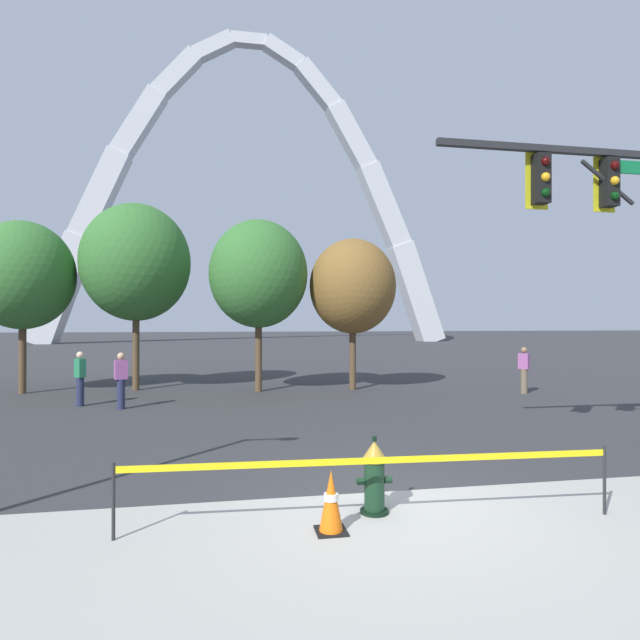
% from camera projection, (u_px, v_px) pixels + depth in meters
% --- Properties ---
extents(ground_plane, '(240.00, 240.00, 0.00)m').
position_uv_depth(ground_plane, '(391.00, 502.00, 6.93)').
color(ground_plane, '#333335').
extents(fire_hydrant, '(0.46, 0.48, 0.99)m').
position_uv_depth(fire_hydrant, '(374.00, 477.00, 6.51)').
color(fire_hydrant, black).
rests_on(fire_hydrant, ground).
extents(caution_tape_barrier, '(6.02, 0.32, 0.88)m').
position_uv_depth(caution_tape_barrier, '(374.00, 475.00, 6.07)').
color(caution_tape_barrier, '#232326').
rests_on(caution_tape_barrier, ground).
extents(traffic_cone_by_hydrant, '(0.36, 0.36, 0.73)m').
position_uv_depth(traffic_cone_by_hydrant, '(331.00, 502.00, 5.91)').
color(traffic_cone_by_hydrant, black).
rests_on(traffic_cone_by_hydrant, ground).
extents(traffic_signal_gantry, '(5.02, 0.44, 6.00)m').
position_uv_depth(traffic_signal_gantry, '(622.00, 236.00, 9.48)').
color(traffic_signal_gantry, '#232326').
rests_on(traffic_signal_gantry, ground).
extents(monument_arch, '(48.70, 2.83, 37.35)m').
position_uv_depth(monument_arch, '(249.00, 205.00, 60.54)').
color(monument_arch, silver).
rests_on(monument_arch, ground).
extents(tree_far_left, '(3.38, 3.38, 5.92)m').
position_uv_depth(tree_far_left, '(23.00, 275.00, 17.36)').
color(tree_far_left, brown).
rests_on(tree_far_left, ground).
extents(tree_left_mid, '(3.83, 3.83, 6.70)m').
position_uv_depth(tree_left_mid, '(136.00, 263.00, 18.24)').
color(tree_left_mid, brown).
rests_on(tree_left_mid, ground).
extents(tree_center_left, '(3.46, 3.46, 6.05)m').
position_uv_depth(tree_center_left, '(259.00, 274.00, 17.87)').
color(tree_center_left, brown).
rests_on(tree_center_left, ground).
extents(tree_center_right, '(3.12, 3.12, 5.47)m').
position_uv_depth(tree_center_right, '(353.00, 286.00, 18.38)').
color(tree_center_right, brown).
rests_on(tree_center_right, ground).
extents(pedestrian_walking_left, '(0.36, 0.39, 1.59)m').
position_uv_depth(pedestrian_walking_left, '(524.00, 370.00, 17.35)').
color(pedestrian_walking_left, brown).
rests_on(pedestrian_walking_left, ground).
extents(pedestrian_standing_center, '(0.39, 0.32, 1.59)m').
position_uv_depth(pedestrian_standing_center, '(121.00, 380.00, 14.27)').
color(pedestrian_standing_center, '#232847').
rests_on(pedestrian_standing_center, ground).
extents(pedestrian_walking_right, '(0.37, 0.39, 1.59)m').
position_uv_depth(pedestrian_walking_right, '(80.00, 378.00, 14.77)').
color(pedestrian_walking_right, '#232847').
rests_on(pedestrian_walking_right, ground).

